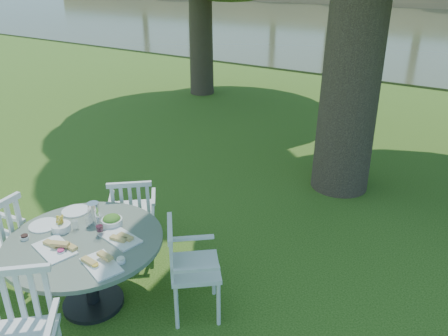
{
  "coord_description": "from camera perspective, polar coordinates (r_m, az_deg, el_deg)",
  "views": [
    {
      "loc": [
        2.44,
        -3.52,
        2.87
      ],
      "look_at": [
        0.0,
        0.2,
        0.85
      ],
      "focal_mm": 35.0,
      "sensor_mm": 36.0,
      "label": 1
    }
  ],
  "objects": [
    {
      "name": "tableware",
      "position": [
        4.12,
        -17.49,
        -7.59
      ],
      "size": [
        1.24,
        0.81,
        0.21
      ],
      "color": "white",
      "rests_on": "table"
    },
    {
      "name": "chair_ne",
      "position": [
        3.91,
        -5.18,
        -12.22
      ],
      "size": [
        0.63,
        0.63,
        0.92
      ],
      "rotation": [
        0.0,
        0.0,
        -4.0
      ],
      "color": "white",
      "rests_on": "ground"
    },
    {
      "name": "chair_nw",
      "position": [
        4.8,
        -11.86,
        -5.32
      ],
      "size": [
        0.62,
        0.62,
        0.9
      ],
      "rotation": [
        0.0,
        0.0,
        -2.43
      ],
      "color": "white",
      "rests_on": "ground"
    },
    {
      "name": "table",
      "position": [
        4.13,
        -17.58,
        -10.51
      ],
      "size": [
        1.37,
        1.37,
        0.72
      ],
      "color": "black",
      "rests_on": "ground"
    },
    {
      "name": "chair_se",
      "position": [
        3.59,
        -25.08,
        -18.04
      ],
      "size": [
        0.68,
        0.67,
        0.98
      ],
      "rotation": [
        0.0,
        0.0,
        0.75
      ],
      "color": "white",
      "rests_on": "ground"
    },
    {
      "name": "ground",
      "position": [
        5.15,
        -1.24,
        -9.42
      ],
      "size": [
        140.0,
        140.0,
        0.0
      ],
      "primitive_type": "plane",
      "color": "#20410D",
      "rests_on": "ground"
    }
  ]
}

